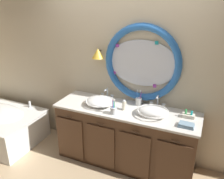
# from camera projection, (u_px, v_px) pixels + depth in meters

# --- Properties ---
(ground_plane) EXTENTS (14.00, 14.00, 0.00)m
(ground_plane) POSITION_uv_depth(u_px,v_px,m) (111.00, 170.00, 3.25)
(ground_plane) COLOR tan
(back_wall_assembly) EXTENTS (6.40, 0.26, 2.60)m
(back_wall_assembly) POSITION_uv_depth(u_px,v_px,m) (129.00, 69.00, 3.25)
(back_wall_assembly) COLOR beige
(back_wall_assembly) RESTS_ON ground_plane
(vanity_counter) EXTENTS (1.95, 0.63, 0.85)m
(vanity_counter) POSITION_uv_depth(u_px,v_px,m) (125.00, 136.00, 3.27)
(vanity_counter) COLOR brown
(vanity_counter) RESTS_ON ground_plane
(sink_basin_left) EXTENTS (0.40, 0.40, 0.11)m
(sink_basin_left) POSITION_uv_depth(u_px,v_px,m) (100.00, 101.00, 3.21)
(sink_basin_left) COLOR white
(sink_basin_left) RESTS_ON vanity_counter
(sink_basin_right) EXTENTS (0.40, 0.40, 0.11)m
(sink_basin_right) POSITION_uv_depth(u_px,v_px,m) (153.00, 111.00, 2.93)
(sink_basin_right) COLOR white
(sink_basin_right) RESTS_ON vanity_counter
(faucet_set_left) EXTENTS (0.21, 0.12, 0.17)m
(faucet_set_left) POSITION_uv_depth(u_px,v_px,m) (107.00, 94.00, 3.41)
(faucet_set_left) COLOR silver
(faucet_set_left) RESTS_ON vanity_counter
(faucet_set_right) EXTENTS (0.22, 0.12, 0.18)m
(faucet_set_right) POSITION_uv_depth(u_px,v_px,m) (157.00, 103.00, 3.13)
(faucet_set_right) COLOR silver
(faucet_set_right) RESTS_ON vanity_counter
(toothbrush_holder_left) EXTENTS (0.09, 0.09, 0.22)m
(toothbrush_holder_left) POSITION_uv_depth(u_px,v_px,m) (114.00, 110.00, 2.96)
(toothbrush_holder_left) COLOR silver
(toothbrush_holder_left) RESTS_ON vanity_counter
(toothbrush_holder_right) EXTENTS (0.09, 0.09, 0.22)m
(toothbrush_holder_right) POSITION_uv_depth(u_px,v_px,m) (139.00, 101.00, 3.20)
(toothbrush_holder_right) COLOR white
(toothbrush_holder_right) RESTS_ON vanity_counter
(soap_dispenser) EXTENTS (0.05, 0.06, 0.15)m
(soap_dispenser) POSITION_uv_depth(u_px,v_px,m) (124.00, 105.00, 3.07)
(soap_dispenser) COLOR #EFE5C6
(soap_dispenser) RESTS_ON vanity_counter
(folded_hand_towel) EXTENTS (0.18, 0.12, 0.04)m
(folded_hand_towel) POSITION_uv_depth(u_px,v_px,m) (186.00, 125.00, 2.68)
(folded_hand_towel) COLOR #7593A8
(folded_hand_towel) RESTS_ON vanity_counter
(toiletry_basket) EXTENTS (0.15, 0.09, 0.10)m
(toiletry_basket) POSITION_uv_depth(u_px,v_px,m) (188.00, 116.00, 2.88)
(toiletry_basket) COLOR beige
(toiletry_basket) RESTS_ON vanity_counter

